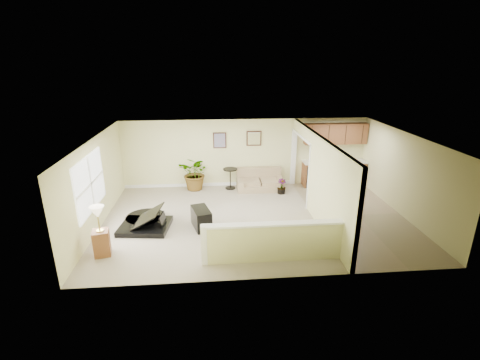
{
  "coord_description": "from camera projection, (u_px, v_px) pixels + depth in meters",
  "views": [
    {
      "loc": [
        -1.28,
        -9.39,
        4.57
      ],
      "look_at": [
        -0.43,
        0.4,
        1.11
      ],
      "focal_mm": 26.0,
      "sensor_mm": 36.0,
      "label": 1
    }
  ],
  "objects": [
    {
      "name": "left_wall",
      "position": [
        96.0,
        184.0,
        9.67
      ],
      "size": [
        0.04,
        6.0,
        2.5
      ],
      "primitive_type": "cube",
      "color": "beige",
      "rests_on": "floor"
    },
    {
      "name": "ceiling",
      "position": [
        257.0,
        137.0,
        9.62
      ],
      "size": [
        9.0,
        6.0,
        0.04
      ],
      "primitive_type": "cube",
      "color": "silver",
      "rests_on": "back_wall"
    },
    {
      "name": "piano_bench",
      "position": [
        201.0,
        218.0,
        9.83
      ],
      "size": [
        0.64,
        0.93,
        0.56
      ],
      "primitive_type": "cube",
      "rotation": [
        0.0,
        0.0,
        0.27
      ],
      "color": "black",
      "rests_on": "floor"
    },
    {
      "name": "accent_table",
      "position": [
        230.0,
        176.0,
        12.73
      ],
      "size": [
        0.52,
        0.52,
        0.76
      ],
      "color": "black",
      "rests_on": "floor"
    },
    {
      "name": "left_window",
      "position": [
        90.0,
        184.0,
        9.13
      ],
      "size": [
        0.05,
        2.15,
        1.45
      ],
      "primitive_type": "cube",
      "color": "white",
      "rests_on": "left_wall"
    },
    {
      "name": "back_wall",
      "position": [
        246.0,
        153.0,
        12.85
      ],
      "size": [
        9.0,
        0.04,
        2.5
      ],
      "primitive_type": "cube",
      "color": "beige",
      "rests_on": "floor"
    },
    {
      "name": "palm_plant",
      "position": [
        196.0,
        173.0,
        12.58
      ],
      "size": [
        1.45,
        1.37,
        1.27
      ],
      "color": "black",
      "rests_on": "floor"
    },
    {
      "name": "piano",
      "position": [
        143.0,
        209.0,
        9.79
      ],
      "size": [
        1.69,
        1.74,
        1.28
      ],
      "rotation": [
        0.0,
        0.0,
        -0.12
      ],
      "color": "black",
      "rests_on": "floor"
    },
    {
      "name": "loveseat",
      "position": [
        260.0,
        179.0,
        12.77
      ],
      "size": [
        1.68,
        0.96,
        0.96
      ],
      "rotation": [
        0.0,
        0.0,
        -0.01
      ],
      "color": "tan",
      "rests_on": "floor"
    },
    {
      "name": "kitchen_vinyl",
      "position": [
        357.0,
        215.0,
        10.7
      ],
      "size": [
        2.7,
        6.0,
        0.01
      ],
      "primitive_type": "cube",
      "color": "gray",
      "rests_on": "floor"
    },
    {
      "name": "floor",
      "position": [
        255.0,
        219.0,
        10.45
      ],
      "size": [
        9.0,
        9.0,
        0.0
      ],
      "primitive_type": "plane",
      "color": "tan",
      "rests_on": "ground"
    },
    {
      "name": "pony_half_wall",
      "position": [
        272.0,
        241.0,
        8.12
      ],
      "size": [
        3.42,
        0.22,
        1.0
      ],
      "color": "beige",
      "rests_on": "floor"
    },
    {
      "name": "lamp_stand",
      "position": [
        100.0,
        235.0,
        8.36
      ],
      "size": [
        0.45,
        0.45,
        1.29
      ],
      "color": "brown",
      "rests_on": "floor"
    },
    {
      "name": "front_wall",
      "position": [
        275.0,
        227.0,
        7.21
      ],
      "size": [
        9.0,
        0.04,
        2.5
      ],
      "primitive_type": "cube",
      "color": "beige",
      "rests_on": "floor"
    },
    {
      "name": "wall_mirror",
      "position": [
        254.0,
        138.0,
        12.67
      ],
      "size": [
        0.55,
        0.04,
        0.55
      ],
      "color": "#3D2216",
      "rests_on": "back_wall"
    },
    {
      "name": "small_plant",
      "position": [
        282.0,
        187.0,
        12.34
      ],
      "size": [
        0.33,
        0.33,
        0.54
      ],
      "color": "black",
      "rests_on": "floor"
    },
    {
      "name": "interior_partition",
      "position": [
        314.0,
        176.0,
        10.43
      ],
      "size": [
        0.18,
        5.99,
        2.5
      ],
      "color": "beige",
      "rests_on": "floor"
    },
    {
      "name": "kitchen_cabinets",
      "position": [
        331.0,
        163.0,
        12.98
      ],
      "size": [
        2.36,
        0.65,
        2.33
      ],
      "color": "brown",
      "rests_on": "floor"
    },
    {
      "name": "right_wall",
      "position": [
        405.0,
        175.0,
        10.4
      ],
      "size": [
        0.04,
        6.0,
        2.5
      ],
      "primitive_type": "cube",
      "color": "beige",
      "rests_on": "floor"
    },
    {
      "name": "wall_art_left",
      "position": [
        220.0,
        140.0,
        12.58
      ],
      "size": [
        0.48,
        0.04,
        0.58
      ],
      "color": "#3D2216",
      "rests_on": "back_wall"
    }
  ]
}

